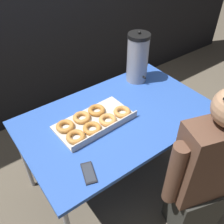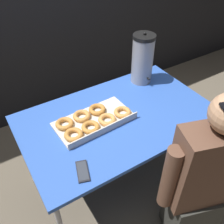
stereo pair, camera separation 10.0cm
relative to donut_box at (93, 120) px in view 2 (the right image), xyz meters
The scene contains 6 objects.
ground_plane 0.79m from the donut_box, ahead, with size 12.00×12.00×0.00m, color brown.
folding_table 0.20m from the donut_box, ahead, with size 1.36×0.84×0.74m.
donut_box is the anchor object (origin of this frame).
coffee_urn 0.67m from the donut_box, 23.01° to the left, with size 0.18×0.20×0.42m.
cell_phone 0.41m from the donut_box, 126.80° to the right, with size 0.11×0.16×0.01m.
person_seated 0.80m from the donut_box, 58.81° to the right, with size 0.56×0.33×1.24m.
Camera 2 is at (-0.74, -1.10, 1.91)m, focal length 40.00 mm.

